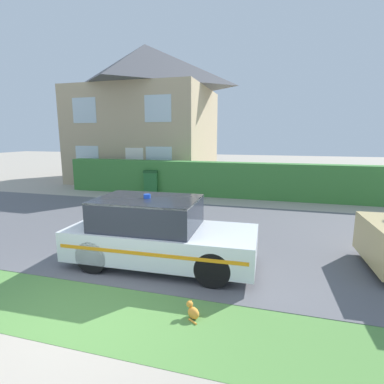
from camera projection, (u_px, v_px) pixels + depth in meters
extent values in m
plane|color=#A89E8E|center=(80.00, 319.00, 4.50)|extent=(80.00, 80.00, 0.00)
cube|color=#5B5B60|center=(175.00, 230.00, 8.72)|extent=(28.00, 6.93, 0.01)
cube|color=#568C42|center=(88.00, 311.00, 4.70)|extent=(28.00, 1.59, 0.01)
cube|color=#3D7F38|center=(223.00, 180.00, 13.42)|extent=(15.18, 0.69, 1.56)
cylinder|color=black|center=(213.00, 269.00, 5.39)|extent=(0.67, 0.22, 0.67)
cylinder|color=black|center=(224.00, 243.00, 6.72)|extent=(0.67, 0.22, 0.67)
cylinder|color=black|center=(93.00, 256.00, 5.97)|extent=(0.67, 0.22, 0.67)
cylinder|color=black|center=(125.00, 234.00, 7.30)|extent=(0.67, 0.22, 0.67)
cube|color=silver|center=(162.00, 242.00, 6.32)|extent=(3.96, 1.70, 0.62)
cube|color=#232833|center=(148.00, 213.00, 6.27)|extent=(2.15, 1.49, 0.62)
cube|color=silver|center=(147.00, 199.00, 6.22)|extent=(2.15, 1.49, 0.04)
cube|color=orange|center=(147.00, 254.00, 5.54)|extent=(3.72, 0.11, 0.07)
cube|color=orange|center=(173.00, 229.00, 7.07)|extent=(3.72, 0.11, 0.07)
cylinder|color=blue|center=(147.00, 196.00, 6.21)|extent=(0.15, 0.15, 0.09)
ellipsoid|color=orange|center=(193.00, 313.00, 4.50)|extent=(0.25, 0.23, 0.18)
ellipsoid|color=beige|center=(190.00, 312.00, 4.56)|extent=(0.09, 0.10, 0.10)
sphere|color=orange|center=(190.00, 304.00, 4.55)|extent=(0.10, 0.10, 0.10)
cone|color=orange|center=(191.00, 301.00, 4.56)|extent=(0.04, 0.04, 0.04)
cone|color=orange|center=(188.00, 302.00, 4.52)|extent=(0.04, 0.04, 0.04)
cylinder|color=orange|center=(193.00, 322.00, 4.42)|extent=(0.16, 0.12, 0.03)
cube|color=tan|center=(147.00, 136.00, 18.55)|extent=(7.55, 6.57, 5.44)
pyramid|color=#56565B|center=(145.00, 67.00, 17.81)|extent=(7.93, 6.90, 2.57)
cube|color=white|center=(135.00, 168.00, 15.55)|extent=(1.00, 0.02, 2.10)
cube|color=silver|center=(87.00, 158.00, 16.20)|extent=(1.40, 0.02, 1.30)
cube|color=silver|center=(159.00, 160.00, 15.10)|extent=(1.40, 0.02, 1.30)
cube|color=silver|center=(84.00, 110.00, 15.74)|extent=(1.40, 0.02, 1.30)
cube|color=silver|center=(158.00, 108.00, 14.64)|extent=(1.40, 0.02, 1.30)
cube|color=#23662D|center=(152.00, 183.00, 14.10)|extent=(0.71, 0.70, 1.04)
cube|color=#184720|center=(152.00, 171.00, 13.99)|extent=(0.75, 0.74, 0.10)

